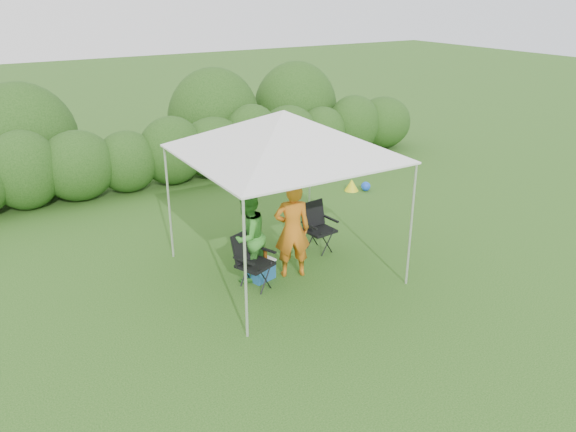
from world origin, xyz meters
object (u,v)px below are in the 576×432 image
woman (248,236)px  chair_right (317,224)px  canopy (284,133)px  cooler (261,270)px  man (292,230)px  chair_left (251,257)px

woman → chair_right: bearing=166.8°
canopy → cooler: size_ratio=6.26×
canopy → woman: 1.81m
canopy → woman: (-0.69, 0.03, -1.68)m
chair_right → woman: size_ratio=0.59×
chair_right → woman: bearing=-173.2°
woman → man: bearing=133.4°
cooler → man: bearing=-28.5°
chair_right → cooler: (-1.48, -0.52, -0.34)m
man → cooler: bearing=7.5°
chair_left → canopy: bearing=-5.0°
chair_left → chair_right: bearing=-1.1°
man → canopy: bearing=-64.0°
canopy → chair_left: size_ratio=3.29×
chair_left → woman: woman is taller
canopy → chair_right: 2.21m
chair_right → man: size_ratio=0.54×
chair_left → cooler: (0.25, 0.11, -0.35)m
canopy → chair_left: canopy is taller
woman → chair_left: bearing=47.1°
man → chair_right: bearing=-125.2°
chair_left → cooler: size_ratio=1.90×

